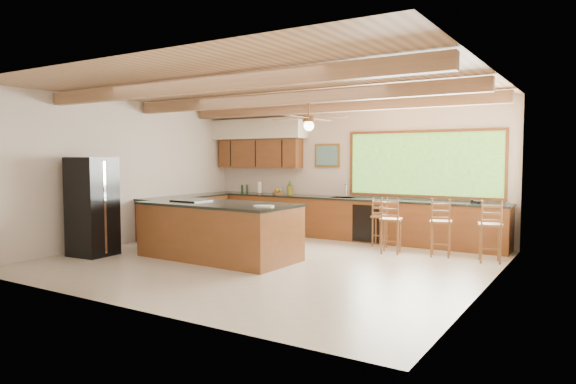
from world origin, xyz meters
The scene contains 9 objects.
ground centered at (0.00, 0.00, 0.00)m, with size 7.20×7.20×0.00m, color #BBB19B.
room_shell centered at (-0.17, 0.65, 2.21)m, with size 7.27×6.54×3.02m.
counter_run centered at (-0.82, 2.52, 0.46)m, with size 7.12×3.10×1.27m.
island centered at (-0.90, -0.29, 0.50)m, with size 2.90×1.43×1.02m.
refrigerator centered at (-3.05, -1.30, 0.91)m, with size 0.75×0.73×1.81m.
bar_stool_a centered at (1.10, 2.40, 0.59)m, with size 0.41×0.41×1.00m.
bar_stool_b centered at (2.43, 1.93, 0.63)m, with size 0.45×0.45×1.06m.
bar_stool_c centered at (1.55, 1.75, 0.63)m, with size 0.45×0.45×1.06m.
bar_stool_d centered at (3.30, 1.85, 0.64)m, with size 0.47×0.47×1.08m.
Camera 1 is at (4.96, -7.37, 1.81)m, focal length 32.00 mm.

